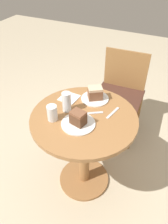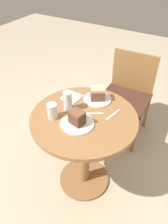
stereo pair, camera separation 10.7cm
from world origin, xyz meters
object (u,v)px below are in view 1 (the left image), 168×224
glass_lemonade (67,103)px  glass_water (52,114)px  plate_far (95,99)px  cake_slice_near (78,118)px  cake_slice_far (95,93)px  plate_near (79,124)px  chair (120,92)px

glass_lemonade → glass_water: bearing=-107.5°
plate_far → cake_slice_near: size_ratio=1.94×
plate_far → cake_slice_far: bearing=180.0°
plate_far → cake_slice_near: (0.01, -0.32, 0.05)m
plate_near → glass_lemonade: (-0.14, 0.10, 0.06)m
plate_far → glass_water: bearing=-116.3°
plate_near → chair: bearing=88.4°
plate_near → cake_slice_far: 0.32m
plate_far → glass_water: glass_water is taller
glass_lemonade → glass_water: (-0.04, -0.13, -0.02)m
cake_slice_far → plate_near: bearing=-87.4°
chair → glass_water: (-0.21, -0.94, 0.34)m
cake_slice_near → cake_slice_far: cake_slice_far is taller
chair → plate_near: (-0.03, -0.91, 0.30)m
plate_near → cake_slice_far: size_ratio=1.72×
glass_lemonade → plate_far: bearing=59.0°
glass_lemonade → glass_water: 0.14m
plate_far → glass_lemonade: size_ratio=1.43×
plate_near → glass_lemonade: 0.19m
cake_slice_far → glass_water: (-0.17, -0.35, -0.01)m
cake_slice_far → glass_lemonade: (-0.13, -0.22, 0.01)m
glass_water → chair: bearing=77.5°
plate_near → glass_water: 0.19m
plate_near → plate_far: size_ratio=1.08×
glass_water → plate_far: bearing=63.7°
plate_far → glass_water: 0.39m
plate_near → glass_water: bearing=-171.1°
chair → glass_lemonade: size_ratio=5.77×
plate_far → cake_slice_near: cake_slice_near is taller
plate_near → plate_far: same height
chair → plate_near: chair is taller
plate_near → glass_water: (-0.18, -0.03, 0.04)m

